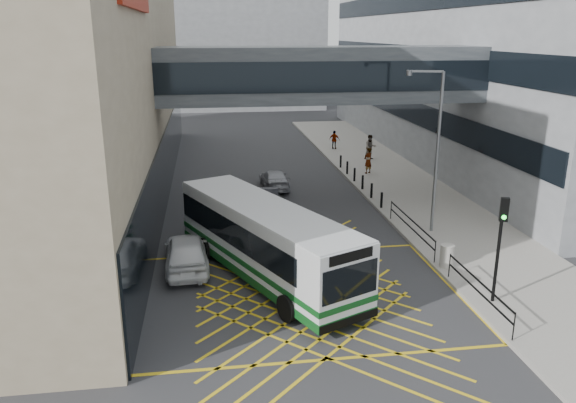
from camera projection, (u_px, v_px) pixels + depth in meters
name	position (u px, v px, depth m)	size (l,w,h in m)	color
ground	(303.00, 295.00, 21.72)	(120.00, 120.00, 0.00)	#333335
building_right	(549.00, 29.00, 44.84)	(24.09, 44.00, 20.00)	gray
building_far	(214.00, 38.00, 75.65)	(28.00, 16.00, 18.00)	gray
skybridge	(321.00, 74.00, 31.32)	(20.00, 4.10, 3.00)	#41464B
pavement	(398.00, 184.00, 37.14)	(6.00, 54.00, 0.16)	gray
box_junction	(303.00, 295.00, 21.72)	(12.00, 9.00, 0.01)	gold
bus	(264.00, 239.00, 22.93)	(6.89, 11.04, 3.08)	silver
car_white	(186.00, 252.00, 23.97)	(2.01, 4.91, 1.56)	white
car_dark	(264.00, 200.00, 31.38)	(1.90, 4.84, 1.52)	black
car_silver	(275.00, 179.00, 36.35)	(1.72, 4.08, 1.27)	gray
traffic_light	(501.00, 235.00, 20.06)	(0.33, 0.49, 4.08)	black
street_lamp	(434.00, 143.00, 27.03)	(1.78, 0.66, 7.90)	slate
litter_bin	(447.00, 256.00, 23.80)	(0.58, 0.58, 1.00)	#ADA89E
kerb_railings	(437.00, 249.00, 24.00)	(0.05, 12.54, 1.00)	black
bollards	(358.00, 178.00, 36.61)	(0.14, 10.14, 0.90)	black
pedestrian_a	(368.00, 161.00, 39.52)	(0.72, 0.52, 1.82)	gray
pedestrian_b	(370.00, 147.00, 43.86)	(0.93, 0.54, 1.91)	gray
pedestrian_c	(334.00, 140.00, 47.81)	(0.92, 0.44, 1.56)	gray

